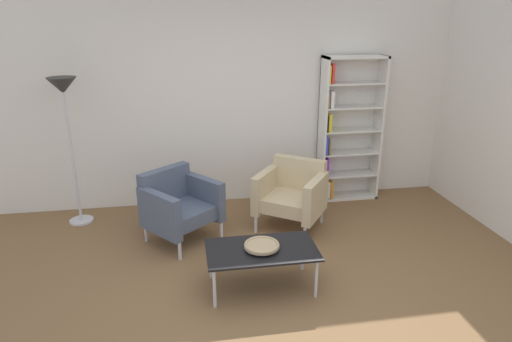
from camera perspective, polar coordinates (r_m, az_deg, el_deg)
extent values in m
plane|color=brown|center=(4.06, 2.44, -16.76)|extent=(8.32, 8.32, 0.00)
cube|color=silver|center=(5.78, -2.44, 10.04)|extent=(6.40, 0.12, 2.90)
cube|color=silver|center=(5.89, 8.44, 5.06)|extent=(0.03, 0.30, 1.90)
cube|color=silver|center=(6.17, 15.30, 5.23)|extent=(0.03, 0.30, 1.90)
cube|color=silver|center=(5.87, 12.60, 14.03)|extent=(0.80, 0.30, 0.03)
cube|color=silver|center=(6.31, 11.36, -3.08)|extent=(0.80, 0.30, 0.03)
cube|color=silver|center=(6.15, 11.48, 5.49)|extent=(0.80, 0.02, 1.90)
cube|color=silver|center=(6.20, 11.56, -0.34)|extent=(0.76, 0.28, 0.02)
cube|color=silver|center=(6.10, 11.75, 2.37)|extent=(0.76, 0.28, 0.02)
cube|color=silver|center=(6.02, 11.95, 5.16)|extent=(0.76, 0.28, 0.02)
cube|color=silver|center=(5.96, 12.16, 8.02)|extent=(0.76, 0.28, 0.02)
cube|color=silver|center=(5.90, 12.37, 10.93)|extent=(0.76, 0.28, 0.02)
cube|color=black|center=(6.10, 8.54, -2.21)|extent=(0.04, 0.18, 0.24)
cube|color=white|center=(6.15, 8.91, -2.12)|extent=(0.04, 0.25, 0.23)
cube|color=orange|center=(6.13, 9.42, -2.18)|extent=(0.03, 0.17, 0.24)
cube|color=purple|center=(5.99, 8.63, 0.35)|extent=(0.03, 0.17, 0.21)
cube|color=purple|center=(6.02, 8.87, 0.65)|extent=(0.03, 0.22, 0.26)
cube|color=blue|center=(5.92, 8.74, 3.36)|extent=(0.03, 0.22, 0.24)
cube|color=olive|center=(5.94, 9.10, 3.28)|extent=(0.02, 0.23, 0.22)
cube|color=black|center=(5.85, 8.83, 6.10)|extent=(0.02, 0.22, 0.21)
cube|color=yellow|center=(5.84, 9.24, 6.14)|extent=(0.04, 0.18, 0.23)
cube|color=olive|center=(5.79, 8.98, 9.04)|extent=(0.02, 0.23, 0.20)
cube|color=white|center=(5.78, 9.52, 9.03)|extent=(0.04, 0.17, 0.21)
cube|color=yellow|center=(5.72, 9.20, 12.12)|extent=(0.02, 0.19, 0.22)
cube|color=red|center=(5.74, 9.57, 12.22)|extent=(0.03, 0.21, 0.24)
cube|color=black|center=(4.08, 0.74, -10.03)|extent=(1.00, 0.56, 0.02)
cylinder|color=silver|center=(3.94, -5.32, -14.68)|extent=(0.03, 0.03, 0.38)
cylinder|color=silver|center=(4.09, 7.71, -13.43)|extent=(0.03, 0.03, 0.38)
cylinder|color=silver|center=(4.33, -5.81, -11.28)|extent=(0.03, 0.03, 0.38)
cylinder|color=silver|center=(4.46, 5.98, -10.30)|extent=(0.03, 0.03, 0.38)
cylinder|color=tan|center=(4.07, 0.74, -9.78)|extent=(0.13, 0.13, 0.02)
cylinder|color=tan|center=(4.06, 0.74, -9.54)|extent=(0.32, 0.32, 0.02)
torus|color=tan|center=(4.05, 0.74, -9.39)|extent=(0.32, 0.32, 0.02)
cube|color=#4C566B|center=(5.00, -9.46, -5.36)|extent=(0.86, 0.85, 0.16)
cube|color=#4C566B|center=(5.09, -11.58, -1.72)|extent=(0.57, 0.50, 0.38)
cube|color=#4C566B|center=(4.77, -12.25, -5.36)|extent=(0.47, 0.54, 0.46)
cube|color=#4C566B|center=(5.12, -6.73, -3.24)|extent=(0.47, 0.54, 0.46)
cylinder|color=silver|center=(4.71, -9.72, -9.78)|extent=(0.04, 0.04, 0.24)
cylinder|color=silver|center=(5.05, -4.44, -7.37)|extent=(0.04, 0.04, 0.24)
cylinder|color=silver|center=(5.12, -13.89, -7.53)|extent=(0.04, 0.04, 0.24)
cylinder|color=silver|center=(5.45, -8.74, -5.49)|extent=(0.04, 0.04, 0.24)
cube|color=#C6B289|center=(5.24, 4.42, -3.95)|extent=(0.86, 0.84, 0.16)
cube|color=#C6B289|center=(5.37, 5.57, -0.27)|extent=(0.59, 0.47, 0.38)
cube|color=#C6B289|center=(5.29, 1.25, -2.36)|extent=(0.44, 0.56, 0.46)
cube|color=#C6B289|center=(5.08, 7.62, -3.48)|extent=(0.44, 0.56, 0.46)
cylinder|color=silver|center=(5.17, -0.03, -6.64)|extent=(0.04, 0.04, 0.24)
cylinder|color=silver|center=(4.97, 6.27, -7.94)|extent=(0.04, 0.04, 0.24)
cylinder|color=silver|center=(5.65, 2.56, -4.30)|extent=(0.04, 0.04, 0.24)
cylinder|color=silver|center=(5.46, 8.36, -5.38)|extent=(0.04, 0.04, 0.24)
cylinder|color=silver|center=(5.88, -21.37, -5.89)|extent=(0.28, 0.28, 0.02)
cylinder|color=silver|center=(5.59, -22.42, 1.91)|extent=(0.03, 0.03, 1.65)
cone|color=#2D2D2D|center=(5.42, -23.51, 9.98)|extent=(0.32, 0.32, 0.18)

